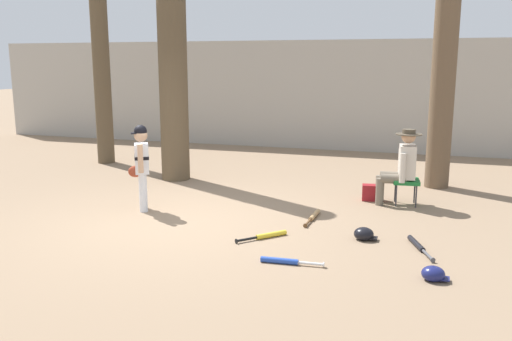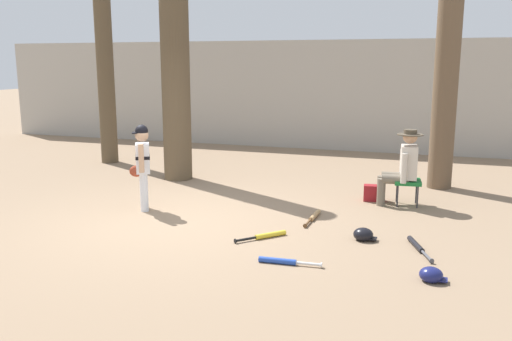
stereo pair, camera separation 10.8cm
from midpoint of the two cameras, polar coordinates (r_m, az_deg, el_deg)
ground_plane at (r=7.75m, az=-7.75°, el=-5.42°), size 60.00×60.00×0.00m
concrete_back_wall at (r=14.24m, az=5.24°, el=7.92°), size 18.00×0.36×2.76m
tree_near_player at (r=10.37m, az=-8.16°, el=10.11°), size 0.80×0.80×4.82m
tree_behind_spectator at (r=10.09m, az=19.83°, el=12.05°), size 0.55×0.55×5.44m
young_ballplayer at (r=8.34m, az=-11.50°, el=0.92°), size 0.50×0.53×1.31m
folding_stool at (r=8.83m, az=15.98°, el=-1.23°), size 0.44×0.44×0.41m
seated_spectator at (r=8.77m, az=15.43°, el=0.55°), size 0.67×0.54×1.20m
handbag_beside_stool at (r=9.02m, az=12.66°, el=-2.33°), size 0.36×0.22×0.26m
tree_far_left at (r=12.46m, az=-15.53°, el=14.36°), size 0.52×0.52×6.45m
bat_black_composite at (r=6.92m, az=17.02°, el=-7.60°), size 0.34×0.78×0.07m
bat_yellow_trainer at (r=7.01m, az=1.56°, el=-6.84°), size 0.54×0.59×0.07m
bat_wood_tan at (r=7.89m, az=6.47°, el=-4.82°), size 0.08×0.78×0.07m
bat_blue_youth at (r=6.16m, az=3.30°, el=-9.50°), size 0.72×0.11×0.07m
batting_helmet_navy at (r=5.98m, az=18.43°, el=-10.36°), size 0.29×0.22×0.16m
batting_helmet_black at (r=7.06m, az=11.65°, el=-6.61°), size 0.30×0.23×0.17m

